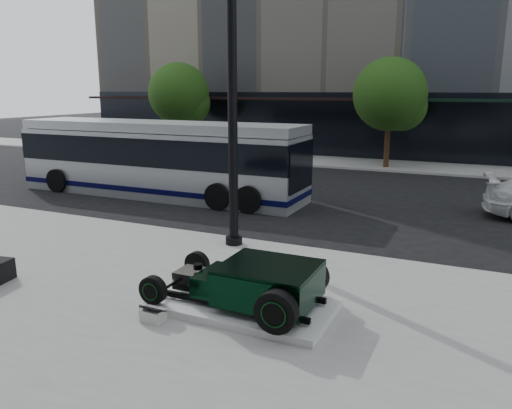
% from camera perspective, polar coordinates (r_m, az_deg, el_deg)
% --- Properties ---
extents(ground, '(120.00, 120.00, 0.00)m').
position_cam_1_polar(ground, '(15.68, 2.22, -2.39)').
color(ground, black).
rests_on(ground, ground).
extents(sidewalk_far, '(70.00, 4.00, 0.12)m').
position_cam_1_polar(sidewalk_far, '(28.86, 12.99, 4.50)').
color(sidewalk_far, gray).
rests_on(sidewalk_far, ground).
extents(street_trees, '(29.80, 3.80, 5.70)m').
position_cam_1_polar(street_trees, '(27.44, 15.37, 11.73)').
color(street_trees, black).
rests_on(street_trees, sidewalk_far).
extents(display_plinth, '(3.40, 1.80, 0.15)m').
position_cam_1_polar(display_plinth, '(9.59, -1.61, -11.42)').
color(display_plinth, silver).
rests_on(display_plinth, sidewalk_near).
extents(hot_rod, '(3.22, 2.00, 0.81)m').
position_cam_1_polar(hot_rod, '(9.26, 0.24, -8.95)').
color(hot_rod, black).
rests_on(hot_rod, display_plinth).
extents(info_plaque, '(0.41, 0.32, 0.31)m').
position_cam_1_polar(info_plaque, '(9.29, -11.68, -12.21)').
color(info_plaque, silver).
rests_on(info_plaque, sidewalk_near).
extents(lamppost, '(0.45, 0.45, 8.13)m').
position_cam_1_polar(lamppost, '(12.81, -2.71, 11.74)').
color(lamppost, black).
rests_on(lamppost, sidewalk_near).
extents(transit_bus, '(12.12, 2.88, 2.92)m').
position_cam_1_polar(transit_bus, '(20.34, -11.05, 5.21)').
color(transit_bus, '#ACB2B6').
rests_on(transit_bus, ground).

